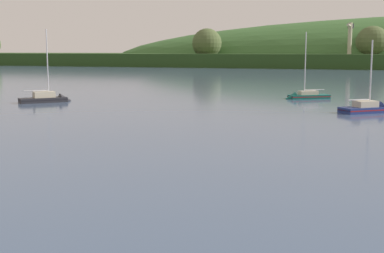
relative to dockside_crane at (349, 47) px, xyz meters
The scene contains 4 objects.
dockside_crane is the anchor object (origin of this frame).
sailboat_near_mooring 139.78m from the dockside_crane, 90.93° to the right, with size 6.87×5.19×10.76m.
sailboat_midwater_white 155.41m from the dockside_crane, 87.45° to the right, with size 6.47×5.90×9.38m.
sailboat_far_left 160.11m from the dockside_crane, 102.84° to the right, with size 6.37×6.70×10.93m.
Camera 1 is at (5.94, -1.10, 7.17)m, focal length 49.53 mm.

